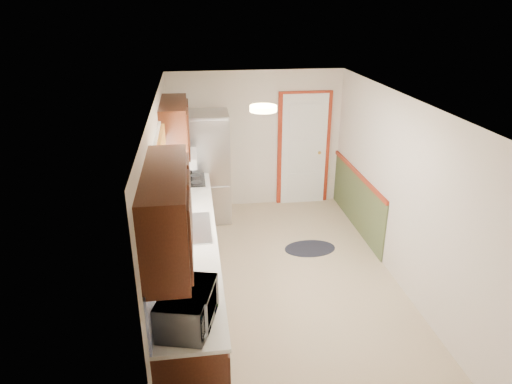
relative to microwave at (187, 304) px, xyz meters
name	(u,v)px	position (x,y,z in m)	size (l,w,h in m)	color
room_shell	(284,197)	(1.20, 1.95, 0.06)	(3.20, 5.20, 2.52)	tan
kitchen_run	(186,242)	(-0.04, 1.66, -0.33)	(0.63, 4.00, 2.20)	#3A180D
back_wall_trim	(315,160)	(2.19, 4.16, -0.25)	(1.12, 2.30, 2.08)	maroon
ceiling_fixture	(263,108)	(0.90, 1.75, 1.22)	(0.30, 0.30, 0.06)	#FFD88C
microwave	(187,304)	(0.00, 0.00, 0.00)	(0.60, 0.33, 0.40)	white
refrigerator	(207,167)	(0.31, 4.00, -0.23)	(0.77, 0.77, 1.82)	#B7B7BC
rug	(310,248)	(1.77, 2.67, -1.14)	(0.77, 0.50, 0.01)	black
cooktop	(188,180)	(0.01, 3.35, -0.19)	(0.50, 0.60, 0.02)	black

